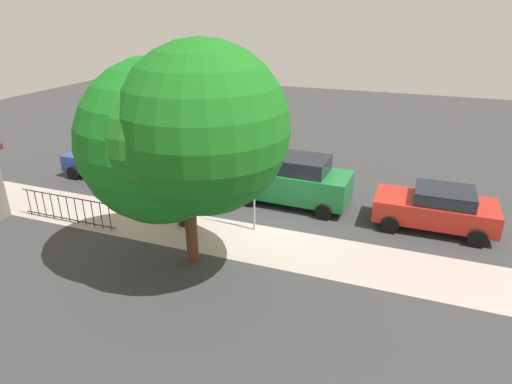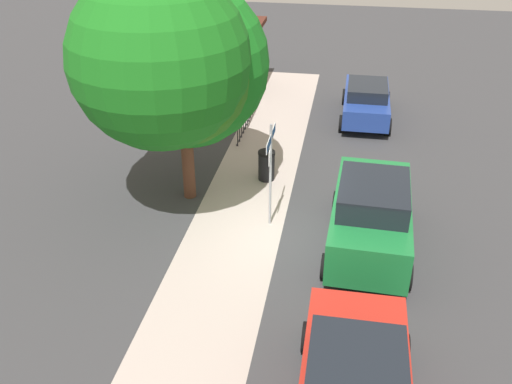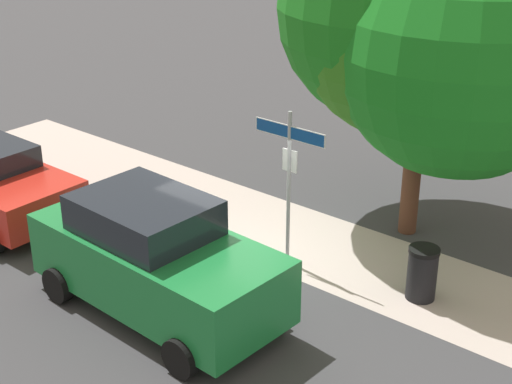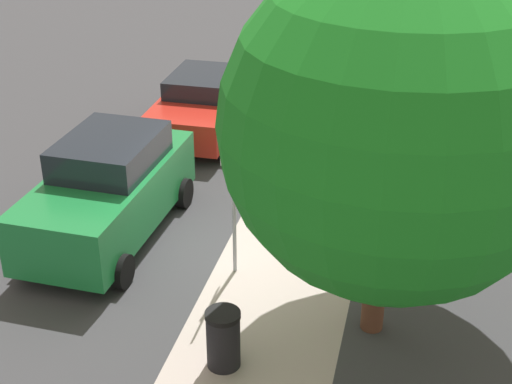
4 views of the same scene
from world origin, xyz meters
TOP-DOWN VIEW (x-y plane):
  - ground_plane at (0.00, 0.00)m, footprint 60.00×60.00m
  - sidewalk_strip at (2.00, 1.30)m, footprint 24.00×2.60m
  - street_sign at (0.57, 0.40)m, footprint 1.53×0.07m
  - shade_tree at (1.67, 3.28)m, footprint 6.29×4.99m
  - car_red at (-5.53, -2.04)m, footprint 4.20×2.16m
  - car_green at (-0.12, -2.32)m, footprint 4.65×2.29m
  - car_blue at (8.78, -2.19)m, footprint 4.30×1.95m
  - iron_fence at (7.30, 2.30)m, footprint 4.15×0.04m
  - utility_shed at (11.37, 3.80)m, footprint 3.36×2.70m
  - trash_bin at (3.14, 0.90)m, footprint 0.55×0.55m

SIDE VIEW (x-z plane):
  - ground_plane at x=0.00m, z-range 0.00..0.00m
  - sidewalk_strip at x=2.00m, z-range 0.00..0.00m
  - trash_bin at x=3.14m, z-range 0.00..0.98m
  - iron_fence at x=7.30m, z-range 0.02..1.09m
  - car_blue at x=8.78m, z-range 0.03..1.55m
  - car_red at x=-5.53m, z-range 0.03..1.60m
  - car_green at x=-0.12m, z-range 0.00..2.04m
  - utility_shed at x=11.37m, z-range 0.03..2.91m
  - street_sign at x=0.57m, z-range 0.58..3.61m
  - shade_tree at x=1.67m, z-range 0.72..7.56m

